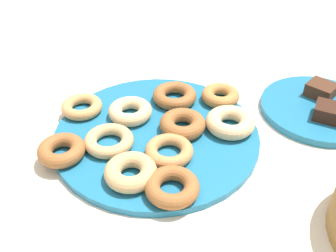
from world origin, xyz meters
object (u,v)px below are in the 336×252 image
at_px(donut_4, 230,122).
at_px(brownie_far, 329,112).
at_px(donut_10, 131,172).
at_px(donut_8, 172,187).
at_px(donut_1, 175,96).
at_px(brownie_near, 321,90).
at_px(donut_7, 109,141).
at_px(cake_plate, 319,109).
at_px(donut_2, 82,107).
at_px(donut_9, 61,150).
at_px(donut_3, 183,124).
at_px(donut_6, 129,112).
at_px(donut_0, 169,151).
at_px(donut_plate, 157,135).
at_px(donut_5, 220,96).

xyz_separation_m(donut_4, brownie_far, (-0.16, 0.12, 0.00)).
bearing_deg(donut_10, donut_8, 107.49).
relative_size(donut_1, donut_4, 0.98).
xyz_separation_m(brownie_near, brownie_far, (0.07, 0.05, 0.00)).
xyz_separation_m(donut_7, brownie_far, (-0.35, 0.26, 0.00)).
height_order(cake_plate, brownie_near, brownie_near).
bearing_deg(donut_10, donut_2, -106.33).
height_order(donut_9, brownie_near, brownie_near).
xyz_separation_m(cake_plate, brownie_far, (0.03, 0.03, 0.02)).
bearing_deg(donut_2, donut_7, 75.17).
relative_size(donut_1, donut_3, 1.05).
xyz_separation_m(donut_1, donut_3, (0.06, 0.08, 0.00)).
height_order(donut_6, donut_9, same).
bearing_deg(brownie_near, donut_0, -16.83).
xyz_separation_m(donut_plate, donut_2, (0.05, -0.16, 0.02)).
bearing_deg(donut_8, donut_2, -98.01).
height_order(donut_0, donut_6, donut_6).
xyz_separation_m(cake_plate, brownie_near, (-0.04, -0.02, 0.02)).
relative_size(donut_2, donut_10, 0.94).
xyz_separation_m(donut_6, cake_plate, (-0.30, 0.26, -0.02)).
relative_size(donut_1, donut_6, 1.06).
height_order(donut_plate, donut_0, donut_0).
bearing_deg(donut_5, donut_0, 10.73).
height_order(donut_2, donut_3, donut_3).
relative_size(donut_2, donut_9, 0.99).
bearing_deg(donut_6, cake_plate, 138.27).
distance_m(donut_plate, donut_8, 0.16).
distance_m(donut_0, donut_10, 0.08).
xyz_separation_m(donut_1, donut_10, (0.22, 0.10, 0.00)).
bearing_deg(donut_3, cake_plate, 148.08).
bearing_deg(donut_8, donut_plate, -126.81).
relative_size(donut_0, donut_9, 1.02).
xyz_separation_m(donut_7, donut_10, (0.03, 0.09, 0.00)).
bearing_deg(donut_7, donut_0, 118.51).
distance_m(donut_9, brownie_far, 0.52).
xyz_separation_m(donut_5, cake_plate, (-0.12, 0.17, -0.02)).
bearing_deg(donut_plate, brownie_near, 152.26).
bearing_deg(cake_plate, donut_10, -18.46).
xyz_separation_m(donut_0, donut_1, (-0.14, -0.11, 0.00)).
bearing_deg(donut_9, donut_0, 132.83).
bearing_deg(donut_1, brownie_near, 136.03).
bearing_deg(donut_1, cake_plate, 128.80).
relative_size(donut_2, cake_plate, 0.34).
xyz_separation_m(donut_2, donut_10, (0.06, 0.21, 0.00)).
xyz_separation_m(donut_plate, donut_5, (-0.17, 0.03, 0.02)).
distance_m(donut_1, donut_9, 0.27).
distance_m(donut_3, donut_8, 0.16).
bearing_deg(brownie_near, donut_8, -6.35).
bearing_deg(donut_5, cake_plate, 126.90).
bearing_deg(donut_3, donut_7, -28.57).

